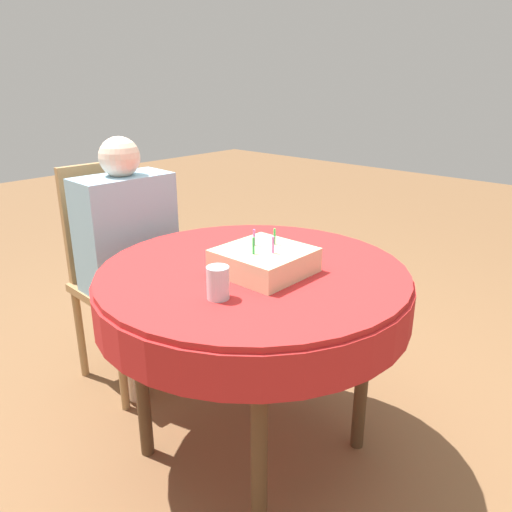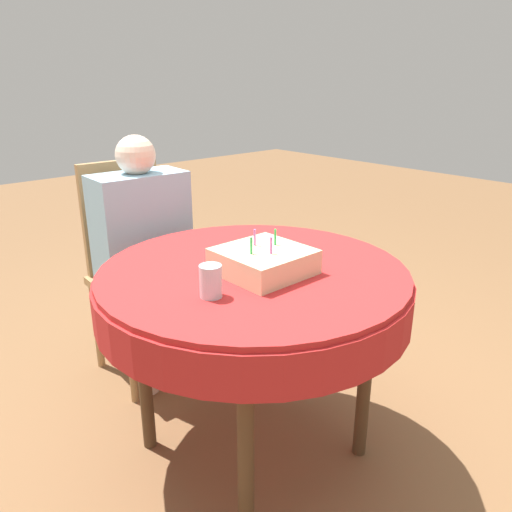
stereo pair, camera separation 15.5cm
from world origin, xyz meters
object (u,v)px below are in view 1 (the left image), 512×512
(drinking_glass, at_px, (218,283))
(person, at_px, (130,241))
(birthday_cake, at_px, (264,261))
(chair, at_px, (121,267))

(drinking_glass, bearing_deg, person, 73.07)
(birthday_cake, bearing_deg, person, 89.44)
(chair, relative_size, birthday_cake, 3.70)
(chair, height_order, birthday_cake, chair)
(birthday_cake, distance_m, drinking_glass, 0.25)
(person, xyz_separation_m, drinking_glass, (-0.25, -0.83, 0.12))
(chair, distance_m, birthday_cake, 0.93)
(chair, xyz_separation_m, drinking_glass, (-0.26, -0.93, 0.27))
(person, bearing_deg, chair, 90.00)
(drinking_glass, bearing_deg, chair, 74.55)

